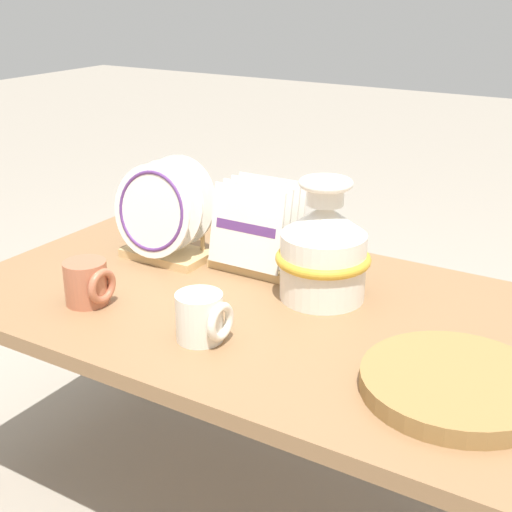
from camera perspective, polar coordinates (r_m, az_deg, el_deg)
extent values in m
plane|color=gray|center=(1.98, 0.00, -18.92)|extent=(14.00, 14.00, 0.00)
cube|color=olive|center=(1.67, 0.00, -4.07)|extent=(1.40, 0.84, 0.03)
cylinder|color=olive|center=(2.41, -8.65, -3.52)|extent=(0.06, 0.06, 0.55)
cylinder|color=white|center=(1.65, 5.37, -0.80)|extent=(0.20, 0.20, 0.16)
cone|color=white|center=(1.61, 5.51, 2.94)|extent=(0.20, 0.20, 0.07)
cylinder|color=white|center=(1.59, 5.58, 4.96)|extent=(0.08, 0.08, 0.05)
torus|color=white|center=(1.59, 5.61, 5.82)|extent=(0.12, 0.12, 0.02)
torus|color=gold|center=(1.65, 5.39, -0.19)|extent=(0.22, 0.22, 0.02)
cube|color=tan|center=(1.92, -7.12, 0.19)|extent=(0.23, 0.13, 0.02)
cylinder|color=tan|center=(1.99, -8.08, 2.31)|extent=(0.01, 0.01, 0.07)
cylinder|color=tan|center=(1.89, -4.30, 1.49)|extent=(0.01, 0.01, 0.07)
cylinder|color=white|center=(1.83, -8.37, 3.56)|extent=(0.24, 0.05, 0.24)
torus|color=#5B3375|center=(1.83, -8.41, 3.56)|extent=(0.21, 0.05, 0.21)
cylinder|color=white|center=(1.87, -7.31, 4.01)|extent=(0.24, 0.05, 0.24)
cylinder|color=white|center=(1.91, -6.29, 4.45)|extent=(0.24, 0.05, 0.24)
cube|color=tan|center=(1.84, 0.13, -0.62)|extent=(0.23, 0.13, 0.02)
cylinder|color=tan|center=(1.90, -1.12, 1.63)|extent=(0.01, 0.01, 0.07)
cylinder|color=tan|center=(1.83, 3.13, 0.73)|extent=(0.01, 0.01, 0.07)
cube|color=white|center=(1.75, -0.79, 2.27)|extent=(0.20, 0.05, 0.20)
cube|color=white|center=(1.78, -0.17, 2.60)|extent=(0.20, 0.05, 0.20)
cube|color=white|center=(1.81, 0.44, 2.93)|extent=(0.20, 0.05, 0.20)
cube|color=white|center=(1.84, 1.02, 3.24)|extent=(0.20, 0.05, 0.20)
cube|color=#5B3375|center=(1.75, -0.83, 2.26)|extent=(0.17, 0.01, 0.02)
cylinder|color=olive|center=(1.36, 15.59, -10.31)|extent=(0.34, 0.34, 0.01)
cylinder|color=olive|center=(1.36, 15.63, -9.98)|extent=(0.34, 0.34, 0.01)
cylinder|color=olive|center=(1.35, 15.67, -9.66)|extent=(0.34, 0.34, 0.01)
cylinder|color=olive|center=(1.35, 15.71, -9.33)|extent=(0.34, 0.34, 0.01)
cylinder|color=silver|center=(1.47, -4.45, -4.90)|extent=(0.10, 0.10, 0.10)
torus|color=silver|center=(1.45, -2.86, -5.30)|extent=(0.02, 0.08, 0.08)
cylinder|color=#B76647|center=(1.67, -13.44, -2.06)|extent=(0.10, 0.10, 0.10)
torus|color=#B76647|center=(1.64, -12.21, -2.37)|extent=(0.02, 0.08, 0.08)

